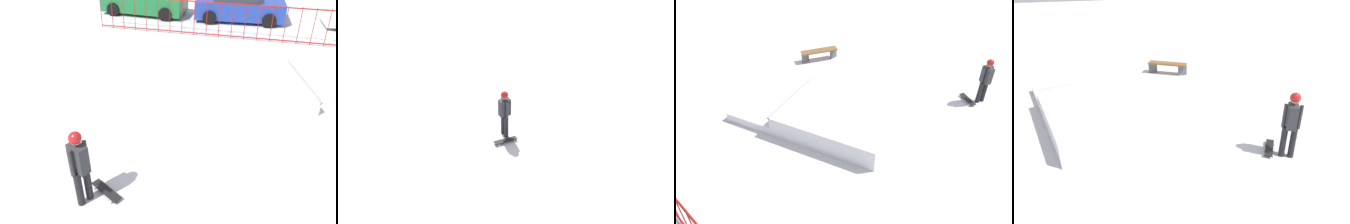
{
  "view_description": "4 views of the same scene",
  "coord_description": "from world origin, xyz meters",
  "views": [
    {
      "loc": [
        0.91,
        -7.97,
        5.41
      ],
      "look_at": [
        -0.69,
        -1.17,
        0.9
      ],
      "focal_mm": 37.26,
      "sensor_mm": 36.0,
      "label": 1
    },
    {
      "loc": [
        7.01,
        2.89,
        7.99
      ],
      "look_at": [
        -1.83,
        -3.37,
        1.0
      ],
      "focal_mm": 41.45,
      "sensor_mm": 36.0,
      "label": 2
    },
    {
      "loc": [
        -4.85,
        7.36,
        6.99
      ],
      "look_at": [
        0.87,
        1.0,
        0.6
      ],
      "focal_mm": 35.19,
      "sensor_mm": 36.0,
      "label": 3
    },
    {
      "loc": [
        -7.72,
        0.67,
        4.56
      ],
      "look_at": [
        -0.6,
        -1.09,
        0.9
      ],
      "focal_mm": 33.93,
      "sensor_mm": 36.0,
      "label": 4
    }
  ],
  "objects": [
    {
      "name": "ground_plane",
      "position": [
        0.0,
        0.0,
        0.0
      ],
      "size": [
        60.0,
        60.0,
        0.0
      ],
      "primitive_type": "plane",
      "color": "silver"
    },
    {
      "name": "skater",
      "position": [
        -1.88,
        -3.46,
        1.01
      ],
      "size": [
        0.44,
        0.41,
        1.73
      ],
      "rotation": [
        0.0,
        0.0,
        5.84
      ],
      "color": "black",
      "rests_on": "ground"
    },
    {
      "name": "skateboard",
      "position": [
        -1.54,
        -3.18,
        0.08
      ],
      "size": [
        0.79,
        0.58,
        0.09
      ],
      "rotation": [
        0.0,
        0.0,
        5.74
      ],
      "color": "black",
      "rests_on": "ground"
    }
  ]
}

